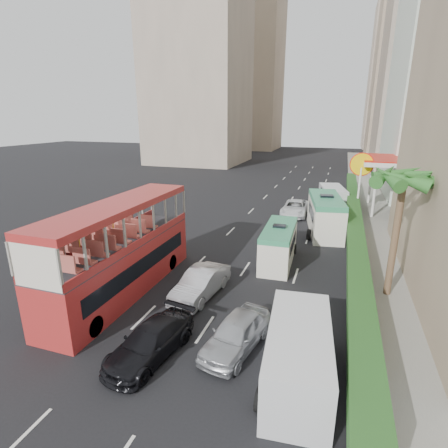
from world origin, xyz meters
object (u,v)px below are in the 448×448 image
at_px(double_decker_bus, 121,249).
at_px(palm_tree, 395,238).
at_px(car_silver_lane_b, 236,348).
at_px(panel_van_far, 332,197).
at_px(minibus_far, 325,215).
at_px(panel_van_near, 298,355).
at_px(van_asset, 295,215).
at_px(shell_station, 394,186).
at_px(car_black, 151,355).
at_px(minibus_near, 279,245).
at_px(car_silver_lane_a, 201,296).

height_order(double_decker_bus, palm_tree, palm_tree).
relative_size(car_silver_lane_b, panel_van_far, 0.78).
distance_m(minibus_far, panel_van_near, 18.17).
relative_size(van_asset, shell_station, 0.64).
bearing_deg(panel_van_far, van_asset, -138.54).
bearing_deg(palm_tree, car_black, -138.78).
distance_m(minibus_near, shell_station, 18.42).
bearing_deg(car_black, panel_van_near, 13.66).
relative_size(car_silver_lane_a, van_asset, 0.88).
relative_size(panel_van_near, shell_station, 0.69).
distance_m(double_decker_bus, panel_van_near, 10.84).
bearing_deg(panel_van_near, minibus_near, 98.36).
bearing_deg(double_decker_bus, minibus_far, 55.13).
height_order(double_decker_bus, car_silver_lane_b, double_decker_bus).
height_order(car_silver_lane_a, car_black, car_silver_lane_a).
height_order(minibus_far, panel_van_near, minibus_far).
height_order(double_decker_bus, panel_van_near, double_decker_bus).
distance_m(car_silver_lane_b, shell_station, 27.39).
xyz_separation_m(car_black, palm_tree, (9.61, 8.41, 3.38)).
bearing_deg(van_asset, minibus_near, -86.63).
distance_m(van_asset, minibus_far, 5.83).
bearing_deg(shell_station, car_silver_lane_b, -108.52).
bearing_deg(panel_van_far, panel_van_near, -102.30).
relative_size(car_silver_lane_b, minibus_far, 0.61).
xyz_separation_m(palm_tree, shell_station, (2.20, 19.00, -0.63)).
relative_size(car_silver_lane_b, shell_station, 0.53).
xyz_separation_m(car_black, panel_van_near, (5.81, 0.49, 1.10)).
xyz_separation_m(panel_van_near, panel_van_far, (0.21, 27.36, -0.02)).
distance_m(car_black, panel_van_near, 5.93).
bearing_deg(car_silver_lane_a, van_asset, 88.24).
xyz_separation_m(car_silver_lane_b, minibus_far, (2.58, 17.08, 1.53)).
xyz_separation_m(car_black, panel_van_far, (6.02, 27.86, 1.08)).
bearing_deg(van_asset, car_silver_lane_a, -97.28).
bearing_deg(car_black, double_decker_bus, 142.37).
bearing_deg(double_decker_bus, van_asset, 70.05).
distance_m(double_decker_bus, minibus_far, 17.38).
bearing_deg(palm_tree, shell_station, 83.40).
xyz_separation_m(double_decker_bus, palm_tree, (13.80, 4.00, 0.85)).
bearing_deg(panel_van_near, van_asset, 92.36).
relative_size(car_silver_lane_a, car_silver_lane_b, 1.06).
height_order(van_asset, palm_tree, palm_tree).
bearing_deg(minibus_near, shell_station, 59.57).
relative_size(car_silver_lane_b, panel_van_near, 0.77).
distance_m(car_silver_lane_b, minibus_far, 17.34).
bearing_deg(car_silver_lane_b, panel_van_far, 94.96).
bearing_deg(minibus_near, panel_van_far, 77.92).
xyz_separation_m(minibus_near, minibus_far, (2.54, 7.44, 0.30)).
relative_size(car_silver_lane_b, palm_tree, 0.66).
xyz_separation_m(car_silver_lane_b, panel_van_far, (2.87, 26.28, 1.08)).
height_order(panel_van_near, panel_van_far, panel_van_near).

